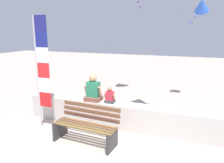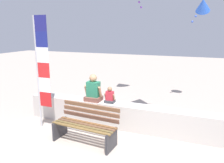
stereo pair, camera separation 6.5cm
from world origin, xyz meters
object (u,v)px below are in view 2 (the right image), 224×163
object	(u,v)px
park_bench	(86,126)
person_adult	(93,90)
person_child	(110,96)
flag_banner	(41,67)
kite_blue	(203,5)

from	to	relation	value
park_bench	person_adult	bearing A→B (deg)	106.39
person_adult	person_child	world-z (taller)	person_adult
flag_banner	person_adult	bearing A→B (deg)	32.74
person_adult	flag_banner	distance (m)	1.54
person_child	kite_blue	bearing A→B (deg)	54.06
park_bench	flag_banner	bearing A→B (deg)	167.69
flag_banner	kite_blue	world-z (taller)	kite_blue
flag_banner	kite_blue	distance (m)	5.62
park_bench	person_adult	size ratio (longest dim) A/B	2.08
person_adult	flag_banner	world-z (taller)	flag_banner
flag_banner	kite_blue	bearing A→B (deg)	44.37
park_bench	person_child	bearing A→B (deg)	79.81
person_adult	person_child	bearing A→B (deg)	0.05
park_bench	kite_blue	distance (m)	5.59
park_bench	person_adult	distance (m)	1.24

